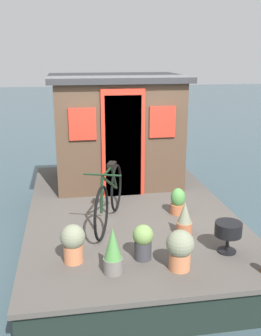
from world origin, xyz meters
name	(u,v)px	position (x,y,z in m)	size (l,w,h in m)	color
ground_plane	(128,236)	(0.00, 0.00, 0.00)	(60.00, 60.00, 0.00)	#384C54
houseboat_deck	(128,222)	(0.00, 0.00, 0.26)	(4.93, 3.09, 0.52)	#4C4742
houseboat_cabin	(117,129)	(1.35, 0.00, 1.51)	(1.82, 2.39, 1.97)	#4C3828
bicycle	(109,197)	(-0.56, 0.36, 0.92)	(1.64, 0.66, 0.87)	black
potted_plant_geranium	(185,219)	(-1.09, -0.58, 0.74)	(0.21, 0.21, 0.47)	#B2603D
potted_plant_mint	(73,242)	(-1.57, 0.90, 0.77)	(0.29, 0.29, 0.46)	#C6754C
potted_plant_thyme	(178,202)	(-0.40, -0.69, 0.71)	(0.22, 0.22, 0.40)	#B2603D
potted_plant_ivy	(143,241)	(-1.64, 0.09, 0.75)	(0.24, 0.24, 0.43)	#38383D
potted_plant_sage	(113,252)	(-1.88, 0.48, 0.77)	(0.22, 0.22, 0.54)	slate
potted_plant_rosemary	(180,248)	(-1.93, -0.27, 0.77)	(0.32, 0.32, 0.47)	#C6754C
charcoal_grill	(228,230)	(-1.64, -0.96, 0.80)	(0.33, 0.33, 0.39)	black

